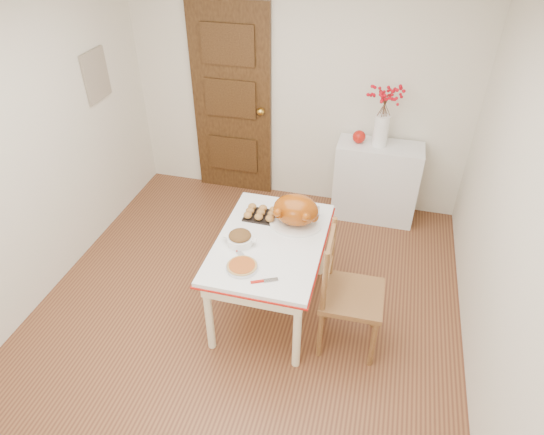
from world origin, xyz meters
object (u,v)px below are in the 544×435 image
(turkey_platter, at_px, (296,211))
(chair_oak, at_px, (353,293))
(kitchen_table, at_px, (270,275))
(pumpkin_pie, at_px, (242,266))
(sideboard, at_px, (376,182))

(turkey_platter, bearing_deg, chair_oak, -57.49)
(kitchen_table, relative_size, chair_oak, 1.18)
(turkey_platter, distance_m, pumpkin_pie, 0.66)
(sideboard, bearing_deg, chair_oak, -91.27)
(kitchen_table, xyz_separation_m, pumpkin_pie, (-0.11, -0.36, 0.38))
(sideboard, height_order, chair_oak, chair_oak)
(pumpkin_pie, bearing_deg, sideboard, 66.89)
(kitchen_table, xyz_separation_m, turkey_platter, (0.14, 0.24, 0.49))
(sideboard, xyz_separation_m, chair_oak, (-0.04, -1.77, 0.09))
(pumpkin_pie, bearing_deg, chair_oak, 11.96)
(kitchen_table, distance_m, turkey_platter, 0.57)
(chair_oak, bearing_deg, sideboard, -2.56)
(kitchen_table, height_order, chair_oak, chair_oak)
(turkey_platter, bearing_deg, pumpkin_pie, -131.19)
(chair_oak, distance_m, pumpkin_pie, 0.84)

